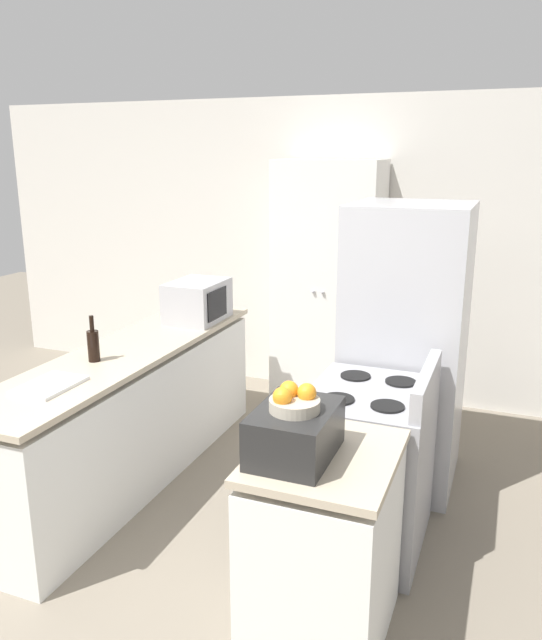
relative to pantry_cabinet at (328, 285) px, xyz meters
name	(u,v)px	position (x,y,z in m)	size (l,w,h in m)	color
wall_back	(336,250)	(-0.02, 0.31, 0.26)	(7.00, 0.06, 2.60)	silver
counter_left	(130,416)	(-0.83, -1.77, -0.61)	(0.60, 2.55, 0.90)	silver
counter_right	(323,548)	(0.79, -2.68, -0.61)	(0.60, 0.73, 0.90)	silver
pantry_cabinet	(328,285)	(0.00, 0.00, 0.00)	(0.87, 0.55, 2.08)	white
stove	(367,466)	(0.81, -1.91, -0.58)	(0.66, 0.77, 1.06)	#9E9EA3
refrigerator	(405,346)	(0.85, -1.10, -0.12)	(0.75, 0.79, 1.84)	#B7B7BC
microwave	(198,301)	(-0.74, -0.95, 0.01)	(0.37, 0.49, 0.30)	#B2B2B7
wine_bottle	(93,345)	(-0.88, -2.04, -0.03)	(0.07, 0.07, 0.29)	black
toaster_oven	(295,432)	(0.67, -2.75, -0.03)	(0.32, 0.43, 0.21)	black
fruit_bowl	(294,400)	(0.67, -2.77, 0.12)	(0.21, 0.21, 0.11)	#B2A893
cutting_board	(50,385)	(-0.83, -2.50, -0.13)	(0.25, 0.36, 0.02)	silver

